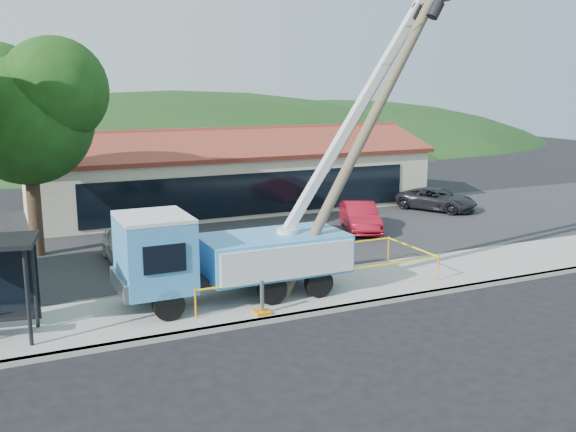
{
  "coord_description": "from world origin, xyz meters",
  "views": [
    {
      "loc": [
        -8.42,
        -14.79,
        7.08
      ],
      "look_at": [
        0.77,
        5.0,
        2.58
      ],
      "focal_mm": 40.0,
      "sensor_mm": 36.0,
      "label": 1
    }
  ],
  "objects_px": {
    "car_dark": "(436,212)",
    "utility_truck": "(231,249)",
    "car_red": "(360,233)",
    "leaning_pole": "(371,121)",
    "car_silver": "(129,265)"
  },
  "relations": [
    {
      "from": "utility_truck",
      "to": "car_silver",
      "type": "xyz_separation_m",
      "value": [
        -2.2,
        5.89,
        -1.83
      ]
    },
    {
      "from": "car_red",
      "to": "car_dark",
      "type": "relative_size",
      "value": 0.94
    },
    {
      "from": "car_red",
      "to": "car_dark",
      "type": "height_order",
      "value": "car_red"
    },
    {
      "from": "leaning_pole",
      "to": "car_silver",
      "type": "distance_m",
      "value": 11.24
    },
    {
      "from": "leaning_pole",
      "to": "car_red",
      "type": "distance_m",
      "value": 10.42
    },
    {
      "from": "car_dark",
      "to": "car_red",
      "type": "bearing_deg",
      "value": 173.11
    },
    {
      "from": "utility_truck",
      "to": "car_silver",
      "type": "bearing_deg",
      "value": 110.51
    },
    {
      "from": "utility_truck",
      "to": "car_dark",
      "type": "distance_m",
      "value": 18.52
    },
    {
      "from": "car_dark",
      "to": "utility_truck",
      "type": "bearing_deg",
      "value": -177.17
    },
    {
      "from": "utility_truck",
      "to": "car_dark",
      "type": "xyz_separation_m",
      "value": [
        15.75,
        9.58,
        -1.83
      ]
    },
    {
      "from": "car_red",
      "to": "leaning_pole",
      "type": "bearing_deg",
      "value": -98.58
    },
    {
      "from": "car_silver",
      "to": "car_red",
      "type": "bearing_deg",
      "value": 5.71
    },
    {
      "from": "utility_truck",
      "to": "car_silver",
      "type": "height_order",
      "value": "utility_truck"
    },
    {
      "from": "utility_truck",
      "to": "car_dark",
      "type": "relative_size",
      "value": 2.6
    },
    {
      "from": "car_silver",
      "to": "car_dark",
      "type": "height_order",
      "value": "car_silver"
    }
  ]
}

